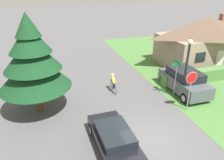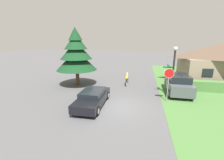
# 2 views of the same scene
# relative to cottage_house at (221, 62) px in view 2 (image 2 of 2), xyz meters

# --- Properties ---
(ground_plane) EXTENTS (140.00, 140.00, 0.00)m
(ground_plane) POSITION_rel_cottage_house_xyz_m (-10.95, -9.86, -2.47)
(ground_plane) COLOR #515154
(cottage_house) EXTENTS (9.69, 6.03, 4.85)m
(cottage_house) POSITION_rel_cottage_house_xyz_m (0.00, 0.00, 0.00)
(cottage_house) COLOR gray
(cottage_house) RESTS_ON ground
(sedan_left_lane) EXTENTS (1.94, 4.66, 1.26)m
(sedan_left_lane) POSITION_rel_cottage_house_xyz_m (-12.88, -9.95, -1.83)
(sedan_left_lane) COLOR black
(sedan_left_lane) RESTS_ON ground
(cyclist) EXTENTS (0.44, 1.72, 1.43)m
(cyclist) POSITION_rel_cottage_house_xyz_m (-10.92, -3.65, -1.78)
(cyclist) COLOR black
(cyclist) RESTS_ON ground
(parked_suv_right) EXTENTS (2.07, 4.59, 1.86)m
(parked_suv_right) POSITION_rel_cottage_house_xyz_m (-5.72, -5.39, -1.53)
(parked_suv_right) COLOR #4C5156
(parked_suv_right) RESTS_ON ground
(stop_sign) EXTENTS (0.80, 0.07, 2.81)m
(stop_sign) POSITION_rel_cottage_house_xyz_m (-7.03, -7.79, -0.45)
(stop_sign) COLOR gray
(stop_sign) RESTS_ON ground
(street_lamp) EXTENTS (0.36, 0.36, 4.59)m
(street_lamp) POSITION_rel_cottage_house_xyz_m (-6.47, -6.39, 0.38)
(street_lamp) COLOR black
(street_lamp) RESTS_ON ground
(street_name_sign) EXTENTS (0.90, 0.90, 2.84)m
(street_name_sign) POSITION_rel_cottage_house_xyz_m (-6.86, -5.86, -0.51)
(street_name_sign) COLOR gray
(street_name_sign) RESTS_ON ground
(conifer_tall_near) EXTENTS (4.50, 4.50, 6.47)m
(conifer_tall_near) POSITION_rel_cottage_house_xyz_m (-16.50, -4.82, 1.13)
(conifer_tall_near) COLOR #4C3823
(conifer_tall_near) RESTS_ON ground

